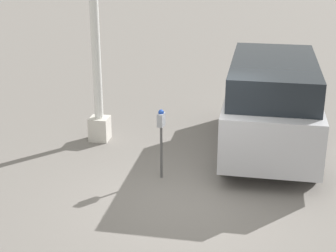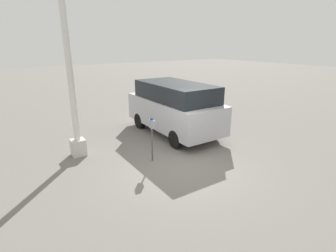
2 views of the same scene
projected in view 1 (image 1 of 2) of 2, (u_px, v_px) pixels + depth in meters
The scene contains 4 objects.
ground_plane at pixel (186, 198), 9.46m from camera, with size 80.00×80.00×0.00m, color slate.
parking_meter_near at pixel (161, 128), 9.91m from camera, with size 0.21×0.14×1.43m.
lamp_post at pixel (95, 38), 11.34m from camera, with size 0.44×0.44×6.29m.
parked_van at pixel (271, 103), 11.19m from camera, with size 4.44×1.95×2.08m.
Camera 1 is at (-8.33, -1.15, 4.54)m, focal length 55.00 mm.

